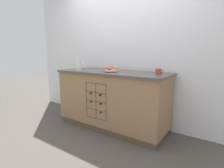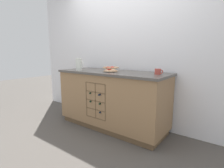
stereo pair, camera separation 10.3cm
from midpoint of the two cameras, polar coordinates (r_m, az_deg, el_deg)
name	(u,v)px [view 2 (the right image)]	position (r m, az deg, el deg)	size (l,w,h in m)	color
ground_plane	(112,126)	(3.03, 1.00, -13.64)	(14.00, 14.00, 0.00)	#4C4742
back_wall	(126,50)	(3.11, 5.45, 11.07)	(4.40, 0.06, 2.55)	white
kitchen_island	(112,99)	(2.87, 0.98, -5.00)	(1.83, 0.70, 0.93)	brown
fruit_bowl	(111,69)	(2.75, 0.61, 5.00)	(0.26, 0.26, 0.08)	tan
white_pitcher	(79,64)	(2.97, -9.73, 6.41)	(0.16, 0.11, 0.20)	silver
ceramic_mug	(158,72)	(2.48, 15.93, 3.92)	(0.12, 0.08, 0.08)	#B7473D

